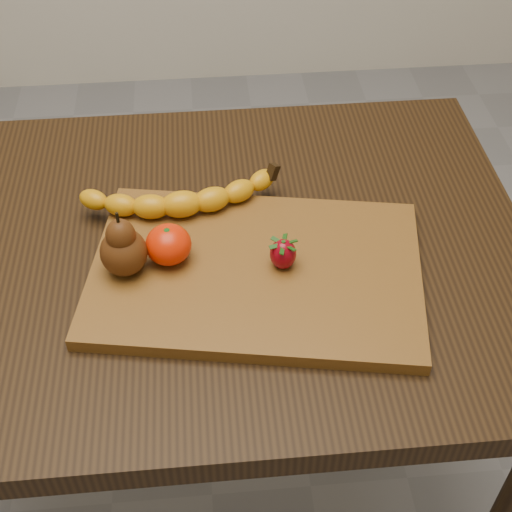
{
  "coord_description": "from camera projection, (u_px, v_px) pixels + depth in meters",
  "views": [
    {
      "loc": [
        0.03,
        -0.75,
        1.48
      ],
      "look_at": [
        0.09,
        -0.07,
        0.8
      ],
      "focal_mm": 50.0,
      "sensor_mm": 36.0,
      "label": 1
    }
  ],
  "objects": [
    {
      "name": "ground",
      "position": [
        212.0,
        495.0,
        1.57
      ],
      "size": [
        3.5,
        3.5,
        0.0
      ],
      "primitive_type": "plane",
      "color": "slate",
      "rests_on": "ground"
    },
    {
      "name": "pear",
      "position": [
        122.0,
        243.0,
        0.94
      ],
      "size": [
        0.07,
        0.07,
        0.1
      ],
      "primitive_type": null,
      "rotation": [
        0.0,
        0.0,
        -0.12
      ],
      "color": "#4F280C",
      "rests_on": "cutting_board"
    },
    {
      "name": "banana",
      "position": [
        182.0,
        204.0,
        1.04
      ],
      "size": [
        0.26,
        0.09,
        0.04
      ],
      "primitive_type": null,
      "rotation": [
        0.0,
        0.0,
        0.09
      ],
      "color": "orange",
      "rests_on": "cutting_board"
    },
    {
      "name": "table",
      "position": [
        194.0,
        292.0,
        1.1
      ],
      "size": [
        1.0,
        0.7,
        0.76
      ],
      "color": "black",
      "rests_on": "ground"
    },
    {
      "name": "mandarin",
      "position": [
        168.0,
        245.0,
        0.97
      ],
      "size": [
        0.08,
        0.08,
        0.05
      ],
      "primitive_type": "ellipsoid",
      "rotation": [
        0.0,
        0.0,
        -0.26
      ],
      "color": "red",
      "rests_on": "cutting_board"
    },
    {
      "name": "cutting_board",
      "position": [
        256.0,
        271.0,
        0.98
      ],
      "size": [
        0.5,
        0.37,
        0.02
      ],
      "primitive_type": "cube",
      "rotation": [
        0.0,
        0.0,
        -0.18
      ],
      "color": "brown",
      "rests_on": "table"
    },
    {
      "name": "strawberry",
      "position": [
        283.0,
        253.0,
        0.96
      ],
      "size": [
        0.04,
        0.04,
        0.05
      ],
      "primitive_type": null,
      "rotation": [
        0.0,
        0.0,
        0.27
      ],
      "color": "maroon",
      "rests_on": "cutting_board"
    }
  ]
}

